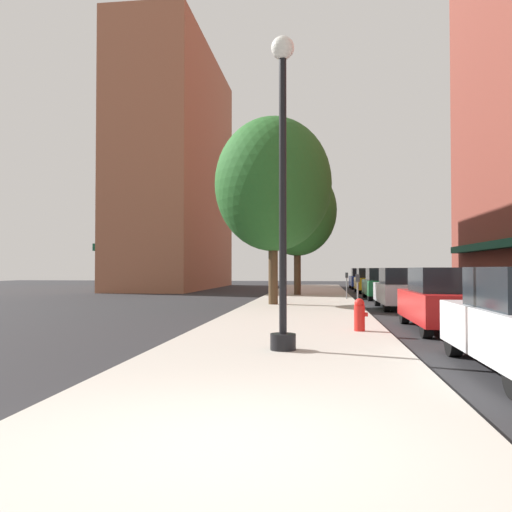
{
  "coord_description": "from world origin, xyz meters",
  "views": [
    {
      "loc": [
        0.77,
        -4.44,
        1.64
      ],
      "look_at": [
        -2.03,
        17.85,
        2.18
      ],
      "focal_mm": 36.31,
      "sensor_mm": 36.0,
      "label": 1
    }
  ],
  "objects_px": {
    "parking_meter_far": "(347,282)",
    "tree_mid": "(273,184)",
    "parking_meter_near": "(358,288)",
    "car_silver": "(401,289)",
    "car_blue": "(361,279)",
    "tree_near": "(297,211)",
    "lamppost": "(283,185)",
    "fire_hydrant": "(360,314)",
    "car_red": "(445,300)",
    "car_yellow": "(370,281)",
    "car_green": "(382,284)"
  },
  "relations": [
    {
      "from": "parking_meter_far",
      "to": "tree_mid",
      "type": "distance_m",
      "value": 6.91
    },
    {
      "from": "parking_meter_near",
      "to": "car_silver",
      "type": "height_order",
      "value": "car_silver"
    },
    {
      "from": "parking_meter_far",
      "to": "car_blue",
      "type": "bearing_deg",
      "value": 83.07
    },
    {
      "from": "tree_near",
      "to": "car_silver",
      "type": "xyz_separation_m",
      "value": [
        4.58,
        -8.49,
        -4.17
      ]
    },
    {
      "from": "lamppost",
      "to": "tree_near",
      "type": "bearing_deg",
      "value": 91.83
    },
    {
      "from": "car_silver",
      "to": "fire_hydrant",
      "type": "bearing_deg",
      "value": -106.22
    },
    {
      "from": "lamppost",
      "to": "parking_meter_near",
      "type": "relative_size",
      "value": 4.5
    },
    {
      "from": "lamppost",
      "to": "parking_meter_far",
      "type": "distance_m",
      "value": 16.85
    },
    {
      "from": "fire_hydrant",
      "to": "lamppost",
      "type": "bearing_deg",
      "value": -117.44
    },
    {
      "from": "tree_mid",
      "to": "car_silver",
      "type": "relative_size",
      "value": 1.85
    },
    {
      "from": "car_red",
      "to": "car_silver",
      "type": "xyz_separation_m",
      "value": [
        0.0,
        7.38,
        0.0
      ]
    },
    {
      "from": "parking_meter_far",
      "to": "car_yellow",
      "type": "distance_m",
      "value": 9.29
    },
    {
      "from": "parking_meter_far",
      "to": "tree_near",
      "type": "height_order",
      "value": "tree_near"
    },
    {
      "from": "car_green",
      "to": "car_silver",
      "type": "bearing_deg",
      "value": -92.15
    },
    {
      "from": "parking_meter_near",
      "to": "car_red",
      "type": "xyz_separation_m",
      "value": [
        1.95,
        -4.3,
        -0.14
      ]
    },
    {
      "from": "car_silver",
      "to": "car_yellow",
      "type": "distance_m",
      "value": 13.81
    },
    {
      "from": "car_yellow",
      "to": "tree_near",
      "type": "bearing_deg",
      "value": -131.18
    },
    {
      "from": "fire_hydrant",
      "to": "car_yellow",
      "type": "height_order",
      "value": "car_yellow"
    },
    {
      "from": "fire_hydrant",
      "to": "car_red",
      "type": "xyz_separation_m",
      "value": [
        2.3,
        1.32,
        0.29
      ]
    },
    {
      "from": "parking_meter_far",
      "to": "car_silver",
      "type": "height_order",
      "value": "car_silver"
    },
    {
      "from": "fire_hydrant",
      "to": "car_silver",
      "type": "height_order",
      "value": "car_silver"
    },
    {
      "from": "tree_near",
      "to": "fire_hydrant",
      "type": "bearing_deg",
      "value": -82.44
    },
    {
      "from": "car_red",
      "to": "car_yellow",
      "type": "xyz_separation_m",
      "value": [
        0.0,
        21.19,
        0.0
      ]
    },
    {
      "from": "parking_meter_far",
      "to": "car_red",
      "type": "xyz_separation_m",
      "value": [
        1.95,
        -12.11,
        -0.14
      ]
    },
    {
      "from": "parking_meter_far",
      "to": "fire_hydrant",
      "type": "bearing_deg",
      "value": -91.49
    },
    {
      "from": "parking_meter_far",
      "to": "tree_near",
      "type": "bearing_deg",
      "value": 124.92
    },
    {
      "from": "tree_mid",
      "to": "car_green",
      "type": "bearing_deg",
      "value": 49.6
    },
    {
      "from": "lamppost",
      "to": "car_blue",
      "type": "relative_size",
      "value": 1.37
    },
    {
      "from": "tree_mid",
      "to": "fire_hydrant",
      "type": "bearing_deg",
      "value": -72.09
    },
    {
      "from": "car_red",
      "to": "car_green",
      "type": "height_order",
      "value": "same"
    },
    {
      "from": "fire_hydrant",
      "to": "parking_meter_far",
      "type": "relative_size",
      "value": 0.6
    },
    {
      "from": "tree_mid",
      "to": "tree_near",
      "type": "bearing_deg",
      "value": 85.32
    },
    {
      "from": "lamppost",
      "to": "fire_hydrant",
      "type": "xyz_separation_m",
      "value": [
        1.63,
        3.14,
        -2.68
      ]
    },
    {
      "from": "car_red",
      "to": "lamppost",
      "type": "bearing_deg",
      "value": -131.53
    },
    {
      "from": "car_green",
      "to": "car_yellow",
      "type": "distance_m",
      "value": 7.25
    },
    {
      "from": "fire_hydrant",
      "to": "car_blue",
      "type": "distance_m",
      "value": 29.57
    },
    {
      "from": "car_silver",
      "to": "car_yellow",
      "type": "bearing_deg",
      "value": 88.57
    },
    {
      "from": "car_green",
      "to": "parking_meter_far",
      "type": "bearing_deg",
      "value": -138.84
    },
    {
      "from": "parking_meter_near",
      "to": "car_yellow",
      "type": "relative_size",
      "value": 0.3
    },
    {
      "from": "car_red",
      "to": "tree_near",
      "type": "bearing_deg",
      "value": 105.91
    },
    {
      "from": "tree_near",
      "to": "car_blue",
      "type": "relative_size",
      "value": 1.74
    },
    {
      "from": "parking_meter_near",
      "to": "car_blue",
      "type": "height_order",
      "value": "car_blue"
    },
    {
      "from": "parking_meter_far",
      "to": "car_red",
      "type": "relative_size",
      "value": 0.3
    },
    {
      "from": "tree_mid",
      "to": "car_blue",
      "type": "height_order",
      "value": "tree_mid"
    },
    {
      "from": "car_blue",
      "to": "tree_mid",
      "type": "bearing_deg",
      "value": -105.07
    },
    {
      "from": "car_blue",
      "to": "car_red",
      "type": "bearing_deg",
      "value": -90.64
    },
    {
      "from": "car_green",
      "to": "fire_hydrant",
      "type": "bearing_deg",
      "value": -100.71
    },
    {
      "from": "parking_meter_far",
      "to": "car_yellow",
      "type": "height_order",
      "value": "car_yellow"
    },
    {
      "from": "fire_hydrant",
      "to": "car_silver",
      "type": "distance_m",
      "value": 9.01
    },
    {
      "from": "car_red",
      "to": "car_yellow",
      "type": "height_order",
      "value": "same"
    }
  ]
}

